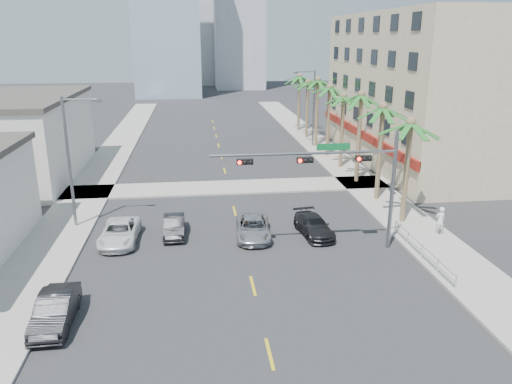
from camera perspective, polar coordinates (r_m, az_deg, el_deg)
ground at (r=23.55m, az=0.82°, el=-15.22°), size 260.00×260.00×0.00m
sidewalk_right at (r=44.14m, az=12.81°, el=0.33°), size 4.00×120.00×0.15m
sidewalk_left at (r=42.62m, az=-19.22°, el=-0.84°), size 4.00×120.00×0.15m
sidewalk_cross at (r=43.60m, az=-3.11°, el=0.53°), size 80.00×4.00×0.15m
building_right at (r=55.72m, az=19.75°, el=11.03°), size 15.25×28.00×15.00m
building_left_far at (r=51.32m, az=-26.07°, el=5.41°), size 11.00×18.00×7.20m
tower_far_center at (r=144.89m, az=-7.60°, el=20.51°), size 16.00×16.00×42.00m
traffic_signal_mast at (r=29.88m, az=9.82°, el=2.33°), size 11.12×0.54×7.20m
palm_tree_0 at (r=35.20m, az=17.28°, el=7.44°), size 4.80×4.80×7.80m
palm_tree_1 at (r=39.89m, az=14.31°, el=9.27°), size 4.80×4.80×8.16m
palm_tree_2 at (r=44.70m, az=11.95°, el=10.70°), size 4.80×4.80×8.52m
palm_tree_3 at (r=49.70m, az=9.98°, el=10.64°), size 4.80×4.80×7.80m
palm_tree_4 at (r=54.63m, az=8.41°, el=11.67°), size 4.80×4.80×8.16m
palm_tree_5 at (r=59.61m, az=7.10°, el=12.52°), size 4.80×4.80×8.52m
palm_tree_6 at (r=64.71m, az=5.95°, el=12.31°), size 4.80×4.80×7.80m
palm_tree_7 at (r=69.75m, az=5.00°, el=12.98°), size 4.80×4.80×8.16m
streetlight_left at (r=35.48m, az=-20.34°, el=3.86°), size 2.55×0.25×9.00m
streetlight_right at (r=59.76m, az=6.43°, el=9.92°), size 2.55×0.25×9.00m
guardrail at (r=31.18m, az=18.45°, el=-6.24°), size 0.08×8.08×1.00m
car_parked_mid at (r=25.15m, az=-21.95°, el=-12.41°), size 1.60×4.40×1.44m
car_parked_far at (r=33.20m, az=-15.33°, el=-4.48°), size 2.39×4.94×1.36m
car_lane_left at (r=33.65m, az=-9.35°, el=-3.84°), size 1.41×3.91×1.28m
car_lane_center at (r=32.85m, az=-0.33°, el=-4.11°), size 2.51×4.85×1.31m
car_lane_right at (r=33.44m, az=6.62°, el=-3.87°), size 2.32×4.58×1.27m
pedestrian at (r=34.96m, az=20.31°, el=-3.10°), size 0.76×0.56×1.91m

